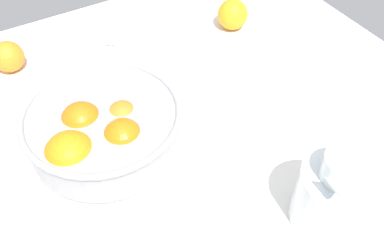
{
  "coord_description": "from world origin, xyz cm",
  "views": [
    {
      "loc": [
        -23.41,
        -45.81,
        59.98
      ],
      "look_at": [
        2.15,
        -1.97,
        6.44
      ],
      "focal_mm": 39.8,
      "sensor_mm": 36.0,
      "label": 1
    }
  ],
  "objects_px": {
    "fruit_bowl": "(102,129)",
    "loose_orange_1": "(233,15)",
    "loose_orange_0": "(8,57)",
    "juice_pitcher": "(333,198)",
    "spoon": "(93,45)"
  },
  "relations": [
    {
      "from": "fruit_bowl",
      "to": "loose_orange_0",
      "type": "bearing_deg",
      "value": 106.3
    },
    {
      "from": "fruit_bowl",
      "to": "loose_orange_1",
      "type": "bearing_deg",
      "value": 26.11
    },
    {
      "from": "fruit_bowl",
      "to": "spoon",
      "type": "bearing_deg",
      "value": 73.21
    },
    {
      "from": "loose_orange_0",
      "to": "loose_orange_1",
      "type": "xyz_separation_m",
      "value": [
        0.5,
        -0.11,
        0.0
      ]
    },
    {
      "from": "fruit_bowl",
      "to": "juice_pitcher",
      "type": "distance_m",
      "value": 0.4
    },
    {
      "from": "fruit_bowl",
      "to": "spoon",
      "type": "relative_size",
      "value": 1.6
    },
    {
      "from": "loose_orange_0",
      "to": "juice_pitcher",
      "type": "bearing_deg",
      "value": -61.49
    },
    {
      "from": "fruit_bowl",
      "to": "loose_orange_1",
      "type": "relative_size",
      "value": 3.82
    },
    {
      "from": "loose_orange_0",
      "to": "loose_orange_1",
      "type": "bearing_deg",
      "value": -12.36
    },
    {
      "from": "loose_orange_0",
      "to": "fruit_bowl",
      "type": "bearing_deg",
      "value": -73.7
    },
    {
      "from": "fruit_bowl",
      "to": "loose_orange_1",
      "type": "distance_m",
      "value": 0.46
    },
    {
      "from": "juice_pitcher",
      "to": "loose_orange_0",
      "type": "bearing_deg",
      "value": 118.51
    },
    {
      "from": "loose_orange_1",
      "to": "spoon",
      "type": "bearing_deg",
      "value": 163.2
    },
    {
      "from": "loose_orange_0",
      "to": "spoon",
      "type": "bearing_deg",
      "value": -4.13
    },
    {
      "from": "fruit_bowl",
      "to": "loose_orange_0",
      "type": "relative_size",
      "value": 4.12
    }
  ]
}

